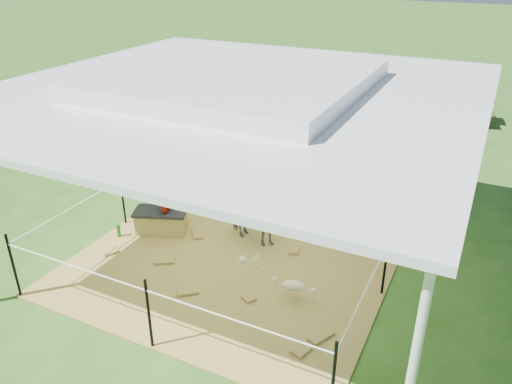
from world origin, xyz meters
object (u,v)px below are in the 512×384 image
at_px(picnic_table_near, 458,109).
at_px(distant_person, 445,114).
at_px(green_bottle, 118,230).
at_px(straw_bale, 161,222).
at_px(foal, 294,284).
at_px(woman, 163,187).
at_px(pony, 252,219).

xyz_separation_m(picnic_table_near, distant_person, (-0.20, -1.18, 0.14)).
relative_size(green_bottle, distant_person, 0.22).
distance_m(straw_bale, foal, 2.78).
bearing_deg(straw_bale, foal, -14.68).
height_order(woman, distant_person, woman).
relative_size(picnic_table_near, distant_person, 1.72).
height_order(pony, distant_person, distant_person).
relative_size(foal, picnic_table_near, 0.52).
height_order(straw_bale, picnic_table_near, picnic_table_near).
bearing_deg(green_bottle, foal, -4.49).
distance_m(woman, foal, 2.75).
bearing_deg(woman, picnic_table_near, 135.25).
bearing_deg(foal, picnic_table_near, 69.91).
distance_m(pony, foal, 1.60).
height_order(pony, foal, pony).
xyz_separation_m(woman, green_bottle, (-0.65, -0.45, -0.74)).
height_order(straw_bale, foal, foal).
height_order(green_bottle, distant_person, distant_person).
bearing_deg(pony, woman, 114.08).
distance_m(straw_bale, woman, 0.68).
xyz_separation_m(green_bottle, distant_person, (4.12, 7.95, 0.36)).
distance_m(straw_bale, green_bottle, 0.71).
height_order(straw_bale, woman, woman).
relative_size(woman, green_bottle, 4.32).
bearing_deg(green_bottle, woman, 34.70).
xyz_separation_m(foal, distant_person, (0.88, 8.20, 0.23)).
bearing_deg(foal, pony, 123.46).
distance_m(foal, distant_person, 8.25).
height_order(woman, pony, woman).
relative_size(straw_bale, picnic_table_near, 0.47).
bearing_deg(pony, straw_bale, 113.15).
distance_m(green_bottle, distant_person, 8.96).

